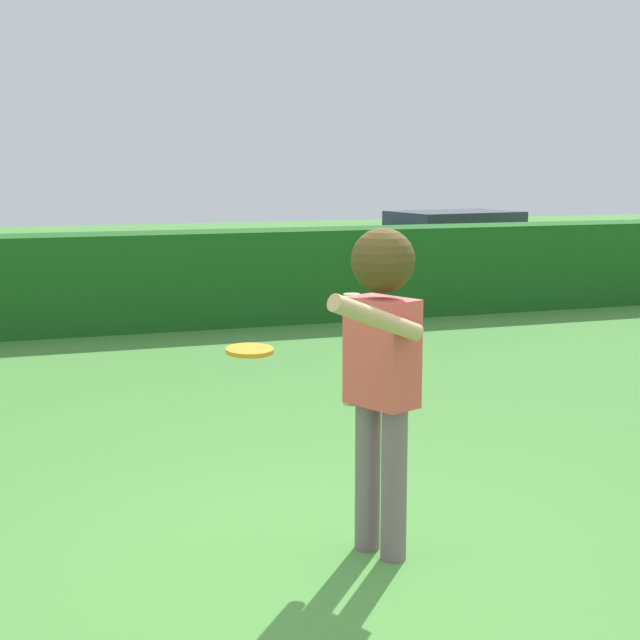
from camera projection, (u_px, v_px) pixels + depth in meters
ground_plane at (323, 559)px, 5.24m from camera, size 60.00×60.00×0.00m
person at (381, 349)px, 5.13m from camera, size 0.64×0.75×1.79m
frisbee at (250, 350)px, 4.74m from camera, size 0.24×0.24×0.04m
hedge_row at (121, 282)px, 12.45m from camera, size 19.27×0.90×1.24m
parked_car_blue at (454, 241)px, 18.06m from camera, size 4.39×2.26×1.25m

